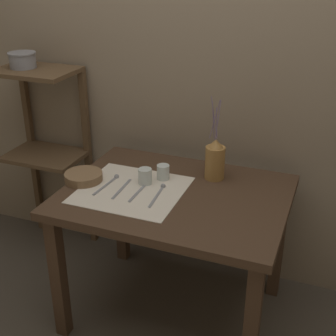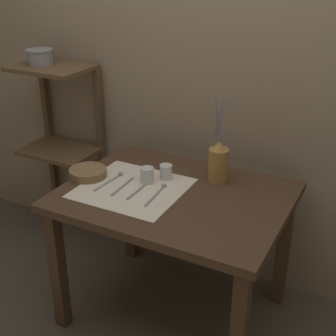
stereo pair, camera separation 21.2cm
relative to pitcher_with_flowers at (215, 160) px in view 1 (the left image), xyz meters
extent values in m
plane|color=#473F35|center=(-0.13, -0.21, -0.80)|extent=(12.00, 12.00, 0.00)
cube|color=gray|center=(-0.13, 0.29, 0.40)|extent=(7.00, 0.06, 2.40)
cube|color=#422D1E|center=(-0.13, -0.21, -0.12)|extent=(1.03, 0.79, 0.04)
cube|color=#422D1E|center=(-0.58, -0.55, -0.47)|extent=(0.06, 0.06, 0.67)
cube|color=#422D1E|center=(0.33, -0.55, -0.47)|extent=(0.06, 0.06, 0.67)
cube|color=#422D1E|center=(-0.58, 0.12, -0.47)|extent=(0.06, 0.06, 0.67)
cube|color=#422D1E|center=(0.33, 0.12, -0.47)|extent=(0.06, 0.06, 0.67)
cube|color=brown|center=(-1.05, 0.08, 0.32)|extent=(0.44, 0.32, 0.02)
cube|color=brown|center=(-1.05, 0.08, -0.18)|extent=(0.44, 0.32, 0.02)
cube|color=brown|center=(-1.25, 0.22, -0.23)|extent=(0.04, 0.04, 1.14)
cube|color=brown|center=(-0.85, 0.22, -0.23)|extent=(0.04, 0.04, 1.14)
cube|color=beige|center=(-0.32, -0.26, -0.10)|extent=(0.48, 0.45, 0.00)
cylinder|color=olive|center=(0.00, 0.00, -0.01)|extent=(0.10, 0.10, 0.16)
cone|color=olive|center=(0.00, 0.00, 0.09)|extent=(0.07, 0.07, 0.04)
cylinder|color=slate|center=(0.00, 0.01, 0.19)|extent=(0.01, 0.00, 0.15)
cylinder|color=slate|center=(-0.01, -0.01, 0.21)|extent=(0.05, 0.02, 0.20)
cylinder|color=slate|center=(-0.02, 0.00, 0.20)|extent=(0.01, 0.02, 0.19)
cylinder|color=slate|center=(-0.01, 0.00, 0.21)|extent=(0.04, 0.00, 0.21)
cylinder|color=slate|center=(0.01, -0.01, 0.21)|extent=(0.02, 0.02, 0.20)
cylinder|color=brown|center=(-0.58, -0.26, -0.08)|extent=(0.18, 0.18, 0.04)
cylinder|color=silver|center=(-0.29, -0.18, -0.06)|extent=(0.06, 0.06, 0.08)
cylinder|color=silver|center=(-0.23, -0.10, -0.06)|extent=(0.06, 0.06, 0.07)
cube|color=gray|center=(-0.46, -0.28, -0.09)|extent=(0.03, 0.20, 0.00)
sphere|color=gray|center=(-0.45, -0.17, -0.09)|extent=(0.02, 0.02, 0.02)
cube|color=gray|center=(-0.37, -0.28, -0.09)|extent=(0.02, 0.20, 0.00)
cube|color=gray|center=(-0.28, -0.27, -0.09)|extent=(0.01, 0.20, 0.00)
cube|color=gray|center=(-0.19, -0.29, -0.09)|extent=(0.03, 0.20, 0.00)
sphere|color=gray|center=(-0.20, -0.19, -0.09)|extent=(0.02, 0.02, 0.02)
cylinder|color=gray|center=(-1.13, 0.08, 0.38)|extent=(0.14, 0.14, 0.08)
cylinder|color=gray|center=(-1.13, 0.08, 0.42)|extent=(0.15, 0.15, 0.01)
camera|label=1|loc=(0.53, -2.00, 0.93)|focal=50.00mm
camera|label=2|loc=(0.73, -1.92, 0.93)|focal=50.00mm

